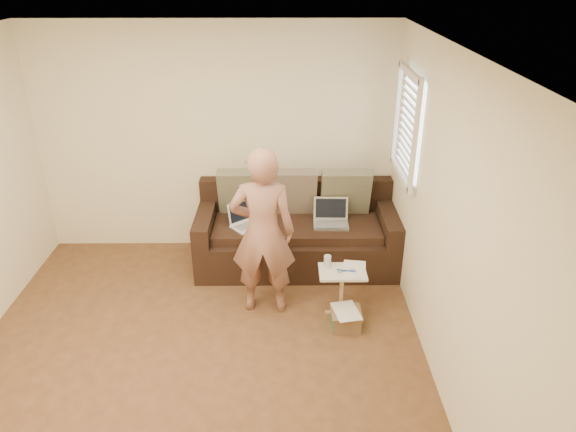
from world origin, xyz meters
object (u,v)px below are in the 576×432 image
object	(u,v)px
person	(263,233)
laptop_silver	(331,226)
sofa	(297,230)
side_table	(341,292)
drinking_glass	(327,261)
laptop_white	(249,226)
striped_box	(346,319)

from	to	relation	value
person	laptop_silver	bearing A→B (deg)	-131.47
sofa	person	bearing A→B (deg)	-111.77
laptop_silver	side_table	xyz separation A→B (m)	(0.04, -0.87, -0.28)
laptop_silver	drinking_glass	world-z (taller)	laptop_silver
laptop_white	laptop_silver	bearing A→B (deg)	-38.32
laptop_white	side_table	size ratio (longest dim) A/B	0.73
laptop_silver	laptop_white	size ratio (longest dim) A/B	1.06
laptop_silver	striped_box	world-z (taller)	laptop_silver
striped_box	sofa	bearing A→B (deg)	110.46
sofa	drinking_glass	world-z (taller)	sofa
laptop_white	striped_box	size ratio (longest dim) A/B	1.26
laptop_silver	striped_box	bearing A→B (deg)	-84.26
laptop_white	drinking_glass	bearing A→B (deg)	-83.97
laptop_silver	side_table	world-z (taller)	laptop_silver
person	drinking_glass	bearing A→B (deg)	177.93
laptop_silver	drinking_glass	distance (m)	0.81
person	drinking_glass	size ratio (longest dim) A/B	14.06
striped_box	laptop_white	bearing A→B (deg)	131.64
laptop_silver	laptop_white	world-z (taller)	laptop_white
laptop_silver	striped_box	distance (m)	1.17
side_table	striped_box	bearing A→B (deg)	-82.49
laptop_silver	person	bearing A→B (deg)	-130.75
laptop_silver	person	xyz separation A→B (m)	(-0.71, -0.76, 0.32)
laptop_white	person	size ratio (longest dim) A/B	0.21
striped_box	laptop_silver	bearing A→B (deg)	93.46
side_table	striped_box	distance (m)	0.26
laptop_silver	side_table	distance (m)	0.92
laptop_silver	person	distance (m)	1.09
sofa	striped_box	size ratio (longest dim) A/B	7.72
laptop_white	side_table	world-z (taller)	laptop_white
sofa	drinking_glass	size ratio (longest dim) A/B	18.33
laptop_silver	person	world-z (taller)	person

